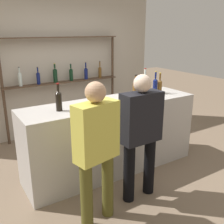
# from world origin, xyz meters

# --- Properties ---
(ground_plane) EXTENTS (16.00, 16.00, 0.00)m
(ground_plane) POSITION_xyz_m (0.00, 0.00, 0.00)
(ground_plane) COLOR #7A6651
(bar_counter) EXTENTS (2.58, 0.68, 1.05)m
(bar_counter) POSITION_xyz_m (0.00, 0.00, 0.53)
(bar_counter) COLOR #B7B2AD
(bar_counter) RESTS_ON ground_plane
(back_wall) EXTENTS (4.18, 0.12, 2.80)m
(back_wall) POSITION_xyz_m (0.00, 1.94, 1.40)
(back_wall) COLOR #B2A899
(back_wall) RESTS_ON ground_plane
(back_shelf) EXTENTS (2.30, 0.18, 1.89)m
(back_shelf) POSITION_xyz_m (0.00, 1.76, 1.25)
(back_shelf) COLOR #4C3828
(back_shelf) RESTS_ON ground_plane
(counter_bottle_0) EXTENTS (0.08, 0.08, 0.38)m
(counter_bottle_0) POSITION_xyz_m (0.77, 0.23, 1.20)
(counter_bottle_0) COLOR silver
(counter_bottle_0) RESTS_ON bar_counter
(counter_bottle_1) EXTENTS (0.07, 0.07, 0.32)m
(counter_bottle_1) POSITION_xyz_m (0.91, 0.03, 1.17)
(counter_bottle_1) COLOR brown
(counter_bottle_1) RESTS_ON bar_counter
(counter_bottle_2) EXTENTS (0.09, 0.09, 0.34)m
(counter_bottle_2) POSITION_xyz_m (0.38, -0.03, 1.19)
(counter_bottle_2) COLOR brown
(counter_bottle_2) RESTS_ON bar_counter
(counter_bottle_3) EXTENTS (0.07, 0.07, 0.35)m
(counter_bottle_3) POSITION_xyz_m (0.82, 0.03, 1.19)
(counter_bottle_3) COLOR #0F1956
(counter_bottle_3) RESTS_ON bar_counter
(counter_bottle_4) EXTENTS (0.08, 0.08, 0.35)m
(counter_bottle_4) POSITION_xyz_m (-0.79, -0.02, 1.19)
(counter_bottle_4) COLOR black
(counter_bottle_4) RESTS_ON bar_counter
(customer_center) EXTENTS (0.49, 0.22, 1.55)m
(customer_center) POSITION_xyz_m (-0.08, -0.76, 0.89)
(customer_center) COLOR black
(customer_center) RESTS_ON ground_plane
(customer_left) EXTENTS (0.49, 0.29, 1.56)m
(customer_left) POSITION_xyz_m (-0.74, -0.88, 0.90)
(customer_left) COLOR brown
(customer_left) RESTS_ON ground_plane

